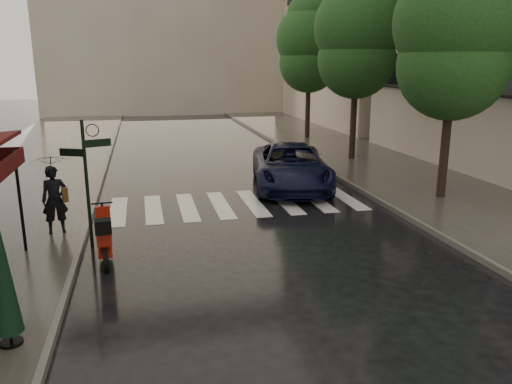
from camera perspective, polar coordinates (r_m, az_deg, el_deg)
name	(u,v)px	position (r m, az deg, el deg)	size (l,w,h in m)	color
ground	(144,296)	(10.07, -12.69, -11.47)	(120.00, 120.00, 0.00)	black
sidewalk_near	(26,174)	(22.01, -24.83, 1.86)	(6.00, 60.00, 0.12)	#38332D
sidewalk_far	(366,159)	(23.78, 12.50, 3.70)	(5.50, 60.00, 0.12)	#38332D
curb_near	(105,170)	(21.57, -16.90, 2.39)	(0.12, 60.00, 0.16)	#595651
curb_far	(309,161)	(22.72, 6.09, 3.52)	(0.12, 60.00, 0.16)	#595651
crosswalk	(237,204)	(15.95, -2.20, -1.35)	(7.85, 3.20, 0.01)	silver
signpost	(86,174)	(12.42, -18.82, 2.00)	(1.17, 0.29, 3.10)	black
tree_near	(456,31)	(17.00, 21.89, 16.74)	(3.80, 3.80, 7.99)	black
tree_mid	(357,34)	(23.11, 11.52, 17.25)	(3.80, 3.80, 8.34)	black
tree_far	(309,44)	(29.69, 6.12, 16.49)	(3.80, 3.80, 8.16)	black
pedestrian_with_umbrella	(52,170)	(13.49, -22.31, 2.39)	(1.25, 1.26, 2.50)	black
scooter	(104,238)	(11.73, -16.95, -5.03)	(0.52, 1.84, 1.21)	black
parked_car	(291,166)	(18.00, 3.98, 2.97)	(2.57, 5.58, 1.55)	black
parasol_front	(1,267)	(8.42, -27.11, -7.67)	(0.43, 0.43, 2.38)	black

